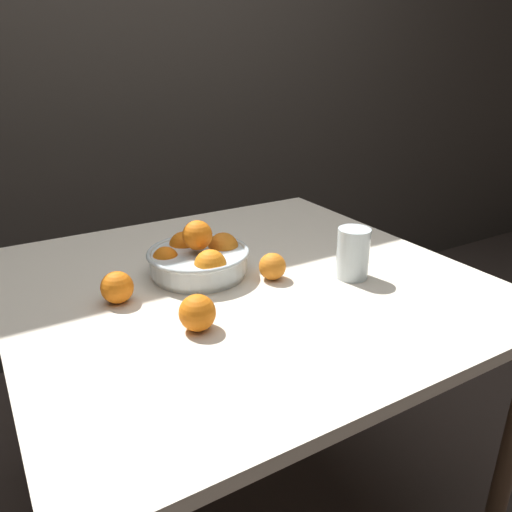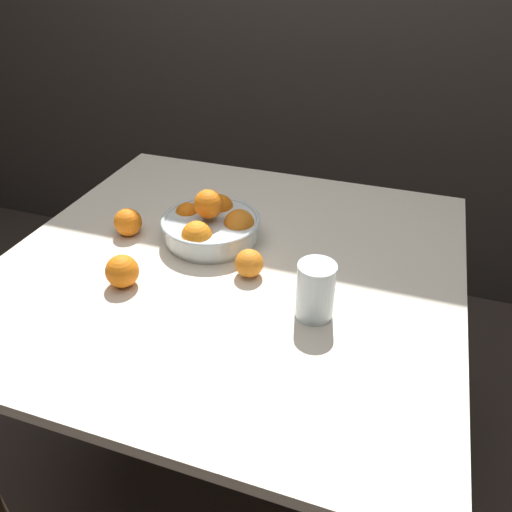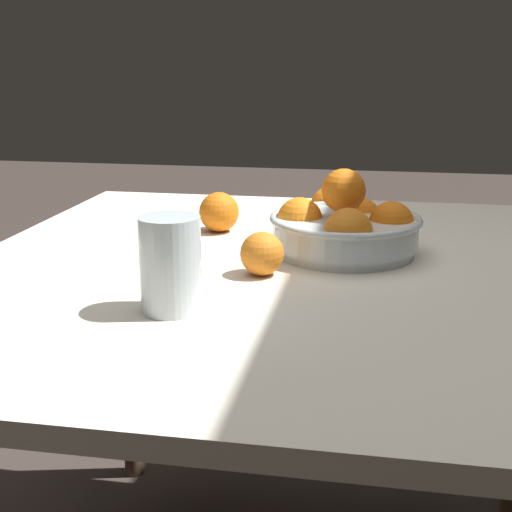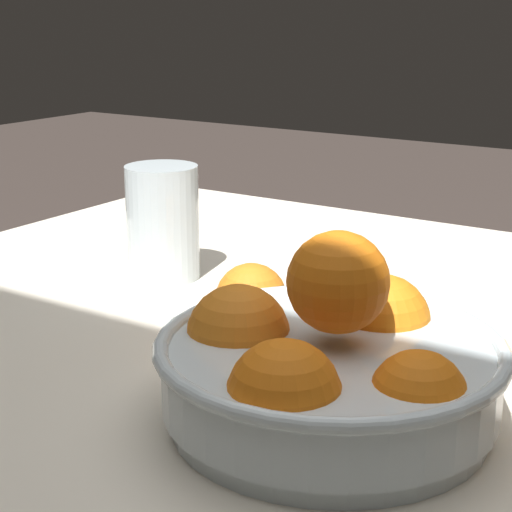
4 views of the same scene
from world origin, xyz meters
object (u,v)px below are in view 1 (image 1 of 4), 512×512
(orange_loose_aside, at_px, (117,287))
(juice_glass, at_px, (353,255))
(fruit_bowl, at_px, (199,258))
(orange_loose_near_bowl, at_px, (197,313))
(orange_loose_front, at_px, (272,266))

(orange_loose_aside, bearing_deg, juice_glass, -16.75)
(fruit_bowl, relative_size, juice_glass, 2.01)
(fruit_bowl, height_order, orange_loose_aside, fruit_bowl)
(juice_glass, relative_size, orange_loose_near_bowl, 1.68)
(orange_loose_front, bearing_deg, orange_loose_near_bowl, -153.83)
(fruit_bowl, relative_size, orange_loose_aside, 3.49)
(juice_glass, relative_size, orange_loose_aside, 1.73)
(orange_loose_front, relative_size, orange_loose_aside, 0.92)
(juice_glass, bearing_deg, orange_loose_near_bowl, -175.11)
(fruit_bowl, distance_m, juice_glass, 0.40)
(fruit_bowl, height_order, orange_loose_front, fruit_bowl)
(juice_glass, xyz_separation_m, orange_loose_front, (-0.18, 0.09, -0.03))
(orange_loose_near_bowl, xyz_separation_m, orange_loose_front, (0.27, 0.13, -0.00))
(juice_glass, distance_m, orange_loose_aside, 0.59)
(fruit_bowl, xyz_separation_m, orange_loose_aside, (-0.23, -0.05, -0.01))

